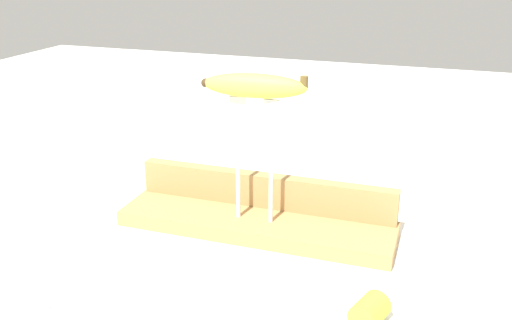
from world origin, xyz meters
TOP-DOWN VIEW (x-y plane):
  - ground_plane at (0.00, 0.00)m, footprint 3.00×3.00m
  - wooden_board at (0.00, 0.00)m, footprint 0.45×0.12m
  - board_backstop at (0.00, 0.05)m, footprint 0.45×0.02m
  - fork_stand_center at (0.00, -0.01)m, footprint 0.08×0.01m
  - banana_raised_center at (-0.00, -0.01)m, footprint 0.17×0.05m
  - banana_chunk_near at (0.21, -0.19)m, footprint 0.05×0.06m
  - wire_coil at (-0.06, 0.19)m, footprint 0.10×0.10m

SIDE VIEW (x-z plane):
  - ground_plane at x=0.00m, z-range 0.00..0.00m
  - wire_coil at x=-0.06m, z-range 0.00..0.01m
  - wooden_board at x=0.00m, z-range 0.00..0.03m
  - banana_chunk_near at x=0.21m, z-range 0.00..0.04m
  - board_backstop at x=0.00m, z-range 0.03..0.08m
  - fork_stand_center at x=0.00m, z-range 0.04..0.25m
  - banana_raised_center at x=0.00m, z-range 0.23..0.27m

